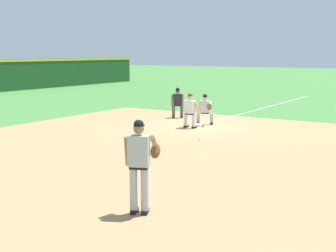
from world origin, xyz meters
The scene contains 9 objects.
ground_plane centered at (0.00, 0.00, 0.00)m, with size 160.00×160.00×0.00m, color #47843D.
infield_dirt_patch centered at (-5.19, -2.18, 0.00)m, with size 18.00×18.00×0.01m, color tan.
foul_line_stripe centered at (8.23, 0.00, 0.01)m, with size 16.46×0.10×0.00m, color white.
first_base_bag centered at (0.00, 0.00, 0.04)m, with size 0.38×0.38×0.09m, color white.
baseball centered at (-2.86, -1.59, 0.04)m, with size 0.07×0.07×0.07m, color white.
pitcher centered at (-10.33, -4.36, 1.06)m, with size 0.82×0.60×1.86m.
first_baseman centered at (0.53, -0.04, 0.73)m, with size 0.85×0.96×1.34m.
baserunner centered at (-0.67, 0.04, 0.79)m, with size 0.46×0.61×1.46m.
umpire centered at (1.72, 2.09, 0.79)m, with size 0.61×0.67×1.46m.
Camera 1 is at (-17.45, -9.50, 3.11)m, focal length 50.00 mm.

